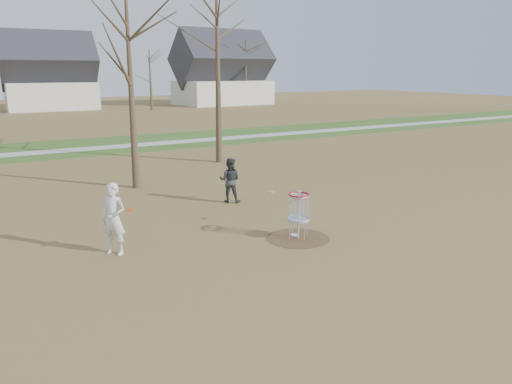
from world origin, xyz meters
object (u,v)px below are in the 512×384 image
Objects in this scene: disc_grounded at (294,235)px; disc_golf_basket at (299,207)px; player_throwing at (230,180)px; player_standing at (114,219)px.

disc_grounded is 0.16× the size of disc_golf_basket.
player_throwing is 7.32× the size of disc_grounded.
player_standing reaches higher than disc_golf_basket.
player_standing is 1.39× the size of disc_golf_basket.
player_standing reaches higher than disc_grounded.
player_standing is 1.17× the size of player_throwing.
player_standing is at bearing 163.40° from disc_golf_basket.
disc_grounded is 0.93m from disc_golf_basket.
player_throwing reaches higher than disc_golf_basket.
disc_golf_basket is at bearing 125.07° from player_throwing.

